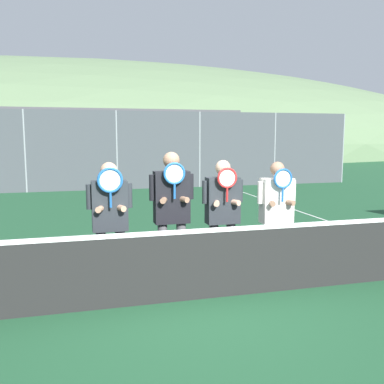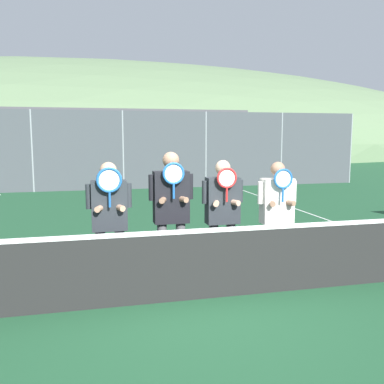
{
  "view_description": "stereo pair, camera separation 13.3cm",
  "coord_description": "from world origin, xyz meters",
  "px_view_note": "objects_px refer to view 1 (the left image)",
  "views": [
    {
      "loc": [
        -1.47,
        -4.98,
        2.05
      ],
      "look_at": [
        0.09,
        0.82,
        1.26
      ],
      "focal_mm": 40.0,
      "sensor_mm": 36.0,
      "label": 1
    },
    {
      "loc": [
        -1.34,
        -5.01,
        2.05
      ],
      "look_at": [
        0.09,
        0.82,
        1.26
      ],
      "focal_mm": 40.0,
      "sensor_mm": 36.0,
      "label": 2
    }
  ],
  "objects_px": {
    "player_rightmost": "(277,210)",
    "car_left_of_center": "(75,163)",
    "player_center_right": "(223,210)",
    "car_center": "(181,160)",
    "player_center_left": "(172,207)",
    "player_leftmost": "(110,215)"
  },
  "relations": [
    {
      "from": "player_rightmost",
      "to": "car_left_of_center",
      "type": "distance_m",
      "value": 14.4
    },
    {
      "from": "player_center_right",
      "to": "car_center",
      "type": "distance_m",
      "value": 14.25
    },
    {
      "from": "player_center_left",
      "to": "car_center",
      "type": "relative_size",
      "value": 0.44
    },
    {
      "from": "player_rightmost",
      "to": "car_center",
      "type": "bearing_deg",
      "value": 82.02
    },
    {
      "from": "player_leftmost",
      "to": "car_center",
      "type": "relative_size",
      "value": 0.41
    },
    {
      "from": "player_leftmost",
      "to": "player_rightmost",
      "type": "xyz_separation_m",
      "value": [
        2.35,
        -0.03,
        -0.03
      ]
    },
    {
      "from": "player_center_right",
      "to": "player_leftmost",
      "type": "bearing_deg",
      "value": -177.52
    },
    {
      "from": "car_left_of_center",
      "to": "player_leftmost",
      "type": "bearing_deg",
      "value": -87.98
    },
    {
      "from": "player_center_left",
      "to": "car_center",
      "type": "height_order",
      "value": "player_center_left"
    },
    {
      "from": "player_center_left",
      "to": "player_center_right",
      "type": "xyz_separation_m",
      "value": [
        0.75,
        0.07,
        -0.08
      ]
    },
    {
      "from": "car_center",
      "to": "player_rightmost",
      "type": "bearing_deg",
      "value": -97.98
    },
    {
      "from": "player_center_left",
      "to": "player_center_right",
      "type": "bearing_deg",
      "value": 5.15
    },
    {
      "from": "player_leftmost",
      "to": "car_left_of_center",
      "type": "height_order",
      "value": "player_leftmost"
    },
    {
      "from": "player_center_left",
      "to": "car_left_of_center",
      "type": "xyz_separation_m",
      "value": [
        -1.32,
        14.09,
        -0.23
      ]
    },
    {
      "from": "player_rightmost",
      "to": "car_left_of_center",
      "type": "bearing_deg",
      "value": 101.4
    },
    {
      "from": "player_rightmost",
      "to": "car_left_of_center",
      "type": "height_order",
      "value": "player_rightmost"
    },
    {
      "from": "player_leftmost",
      "to": "player_center_right",
      "type": "xyz_separation_m",
      "value": [
        1.57,
        0.07,
        -0.01
      ]
    },
    {
      "from": "player_rightmost",
      "to": "player_leftmost",
      "type": "bearing_deg",
      "value": 179.29
    },
    {
      "from": "player_leftmost",
      "to": "car_left_of_center",
      "type": "distance_m",
      "value": 14.1
    },
    {
      "from": "player_leftmost",
      "to": "player_center_left",
      "type": "height_order",
      "value": "player_center_left"
    },
    {
      "from": "car_left_of_center",
      "to": "player_center_left",
      "type": "bearing_deg",
      "value": -84.66
    },
    {
      "from": "player_leftmost",
      "to": "car_left_of_center",
      "type": "xyz_separation_m",
      "value": [
        -0.5,
        14.09,
        -0.16
      ]
    }
  ]
}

